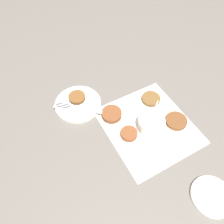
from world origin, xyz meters
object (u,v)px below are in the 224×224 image
(serving_plate, at_px, (78,103))
(fork, at_px, (73,108))
(extra_saucer, at_px, (212,196))
(fritter_on_plate, at_px, (77,97))
(sauce_bowl, at_px, (150,123))

(serving_plate, xyz_separation_m, fork, (0.02, -0.03, 0.01))
(fork, bearing_deg, extra_saucer, 22.32)
(serving_plate, relative_size, fritter_on_plate, 2.72)
(serving_plate, bearing_deg, extra_saucer, 18.87)
(sauce_bowl, bearing_deg, fork, -136.58)
(sauce_bowl, bearing_deg, serving_plate, -143.09)
(fritter_on_plate, distance_m, fork, 0.05)
(fritter_on_plate, bearing_deg, serving_plate, -20.58)
(serving_plate, distance_m, extra_saucer, 0.54)
(sauce_bowl, relative_size, extra_saucer, 0.82)
(sauce_bowl, relative_size, fritter_on_plate, 1.56)
(sauce_bowl, distance_m, fritter_on_plate, 0.29)
(fork, xyz_separation_m, extra_saucer, (0.50, 0.20, -0.02))
(serving_plate, bearing_deg, sauce_bowl, 36.91)
(extra_saucer, bearing_deg, sauce_bowl, -178.80)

